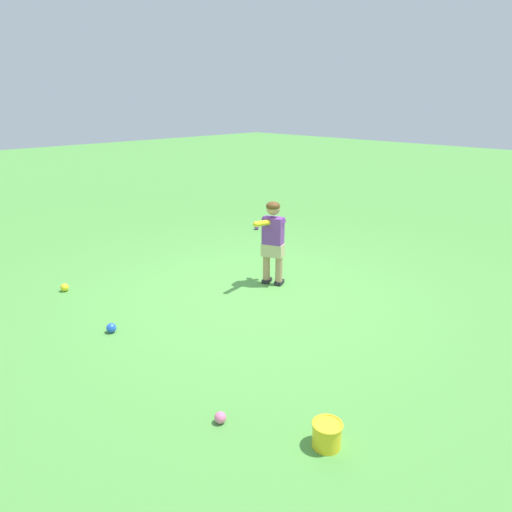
# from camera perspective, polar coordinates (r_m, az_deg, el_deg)

# --- Properties ---
(ground_plane) EXTENTS (40.00, 40.00, 0.00)m
(ground_plane) POSITION_cam_1_polar(r_m,az_deg,el_deg) (5.75, 0.17, -4.55)
(ground_plane) COLOR #519942
(child_batter) EXTENTS (0.31, 0.63, 1.08)m
(child_batter) POSITION_cam_1_polar(r_m,az_deg,el_deg) (5.82, 2.05, 2.53)
(child_batter) COLOR #232328
(child_batter) RESTS_ON ground
(play_ball_center_lawn) EXTENTS (0.09, 0.09, 0.09)m
(play_ball_center_lawn) POSITION_cam_1_polar(r_m,az_deg,el_deg) (8.50, 0.08, 3.54)
(play_ball_center_lawn) COLOR purple
(play_ball_center_lawn) RESTS_ON ground
(play_ball_far_right) EXTENTS (0.10, 0.10, 0.10)m
(play_ball_far_right) POSITION_cam_1_polar(r_m,az_deg,el_deg) (5.04, -17.26, -8.39)
(play_ball_far_right) COLOR blue
(play_ball_far_right) RESTS_ON ground
(play_ball_behind_batter) EXTENTS (0.10, 0.10, 0.10)m
(play_ball_behind_batter) POSITION_cam_1_polar(r_m,az_deg,el_deg) (6.25, -22.34, -3.57)
(play_ball_behind_batter) COLOR yellow
(play_ball_behind_batter) RESTS_ON ground
(play_ball_far_left) EXTENTS (0.09, 0.09, 0.09)m
(play_ball_far_left) POSITION_cam_1_polar(r_m,az_deg,el_deg) (3.64, -4.39, -19.08)
(play_ball_far_left) COLOR pink
(play_ball_far_left) RESTS_ON ground
(toy_bucket) EXTENTS (0.22, 0.22, 0.19)m
(toy_bucket) POSITION_cam_1_polar(r_m,az_deg,el_deg) (3.44, 8.66, -20.71)
(toy_bucket) COLOR yellow
(toy_bucket) RESTS_ON ground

